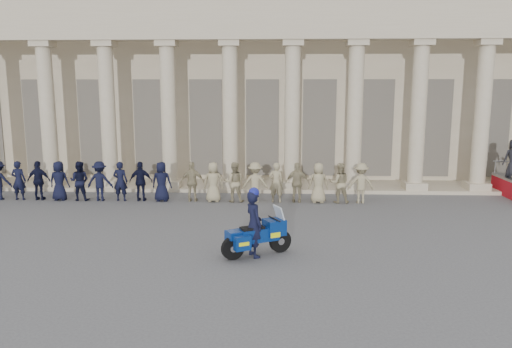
{
  "coord_description": "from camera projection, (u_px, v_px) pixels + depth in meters",
  "views": [
    {
      "loc": [
        0.66,
        -12.97,
        4.41
      ],
      "look_at": [
        -0.01,
        3.07,
        1.6
      ],
      "focal_mm": 35.0,
      "sensor_mm": 36.0,
      "label": 1
    }
  ],
  "objects": [
    {
      "name": "building",
      "position": [
        265.0,
        85.0,
        27.28
      ],
      "size": [
        40.0,
        12.5,
        9.0
      ],
      "color": "tan",
      "rests_on": "ground"
    },
    {
      "name": "motorcycle",
      "position": [
        258.0,
        235.0,
        13.12
      ],
      "size": [
        1.83,
        1.29,
        1.29
      ],
      "rotation": [
        0.0,
        0.0,
        0.49
      ],
      "color": "black",
      "rests_on": "ground"
    },
    {
      "name": "officer_rank",
      "position": [
        128.0,
        181.0,
        19.44
      ],
      "size": [
        19.26,
        0.59,
        1.55
      ],
      "color": "black",
      "rests_on": "ground"
    },
    {
      "name": "rider",
      "position": [
        254.0,
        222.0,
        13.01
      ],
      "size": [
        0.68,
        0.77,
        1.85
      ],
      "rotation": [
        0.0,
        0.0,
        2.06
      ],
      "color": "black",
      "rests_on": "ground"
    },
    {
      "name": "ground",
      "position": [
        252.0,
        251.0,
        13.55
      ],
      "size": [
        90.0,
        90.0,
        0.0
      ],
      "primitive_type": "plane",
      "color": "#4C4C4F",
      "rests_on": "ground"
    }
  ]
}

